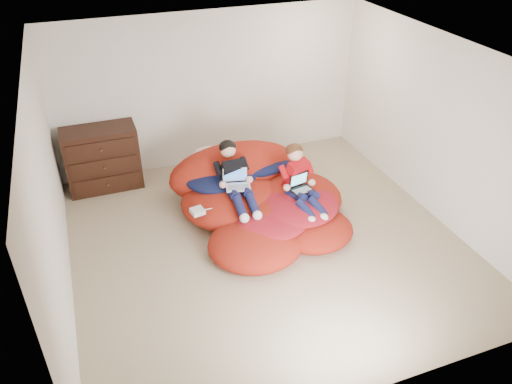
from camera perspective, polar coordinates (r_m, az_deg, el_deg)
name	(u,v)px	position (r m, az deg, el deg)	size (l,w,h in m)	color
room_shell	(266,228)	(6.61, 1.19, -4.17)	(5.10, 5.10, 2.77)	tan
dresser	(102,158)	(8.03, -17.14, 3.68)	(1.10, 0.61, 0.99)	black
beanbag_pile	(258,198)	(7.12, 0.29, -0.72)	(2.37, 2.46, 0.92)	#AB2213
cream_pillow	(207,156)	(7.51, -5.60, 4.11)	(0.47, 0.30, 0.30)	beige
older_boy	(235,175)	(6.86, -2.45, 1.94)	(0.32, 1.13, 0.72)	black
younger_boy	(300,178)	(6.86, 5.03, 1.55)	(0.42, 0.98, 0.78)	red
laptop_white	(237,182)	(6.82, -2.21, 1.20)	(0.38, 0.36, 0.24)	silver
laptop_black	(300,185)	(6.88, 5.11, 0.77)	(0.33, 0.29, 0.22)	black
power_adapter	(197,211)	(6.63, -6.70, -2.20)	(0.17, 0.17, 0.06)	silver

